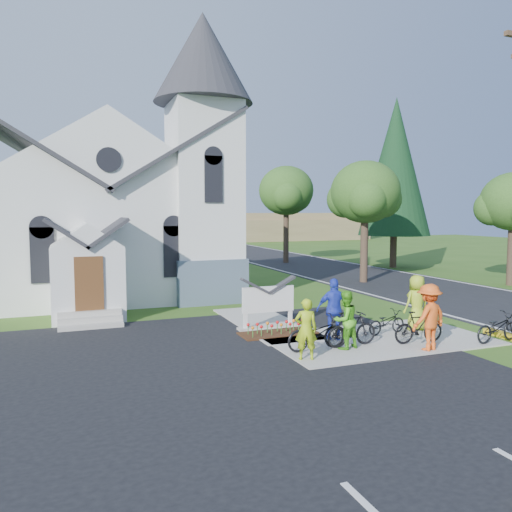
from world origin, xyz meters
name	(u,v)px	position (x,y,z in m)	size (l,w,h in m)	color
ground	(346,348)	(0.00, 0.00, 0.00)	(120.00, 120.00, 0.00)	#355B1A
parking_lot	(110,404)	(-7.00, -2.00, 0.01)	(20.00, 16.00, 0.02)	black
road	(357,275)	(10.00, 15.00, 0.01)	(8.00, 90.00, 0.02)	black
sidewalk	(378,339)	(1.50, 0.50, 0.03)	(7.00, 4.00, 0.05)	#A6A096
church	(113,188)	(-5.48, 12.48, 5.25)	(12.35, 12.00, 13.00)	white
church_sign	(268,300)	(-1.20, 3.20, 1.03)	(2.20, 0.40, 1.70)	#A6A096
flower_bed	(278,334)	(-1.20, 2.30, 0.04)	(2.60, 1.10, 0.07)	#36210E
tree_road_near	(365,193)	(8.50, 12.00, 5.21)	(4.00, 4.00, 7.05)	#37291E
tree_road_mid	(286,191)	(9.00, 24.00, 5.78)	(4.40, 4.40, 7.80)	#37291E
conifer	(395,167)	(15.00, 18.00, 7.39)	(5.20, 5.20, 12.40)	#37291E
distant_hills	(150,226)	(3.36, 56.33, 2.17)	(61.00, 10.00, 5.60)	olive
cyclist_0	(306,329)	(-1.70, -0.70, 0.90)	(0.62, 0.40, 1.69)	#9EC116
bike_0	(318,333)	(-0.96, -0.01, 0.56)	(0.68, 1.95, 1.02)	black
cyclist_1	(345,320)	(-0.13, -0.15, 0.91)	(0.84, 0.65, 1.73)	#4FB121
bike_1	(350,329)	(0.16, 0.03, 0.58)	(0.50, 1.76, 1.06)	black
cyclist_2	(334,309)	(0.11, 0.89, 1.03)	(1.15, 0.48, 1.95)	#273BC4
bike_2	(387,322)	(2.10, 0.90, 0.45)	(0.53, 1.51, 0.79)	black
cyclist_3	(429,317)	(2.09, -1.14, 1.03)	(1.26, 0.72, 1.95)	#FC5D1C
bike_3	(419,327)	(2.32, -0.43, 0.55)	(0.47, 1.67, 1.01)	black
cyclist_4	(417,303)	(3.38, 1.00, 1.00)	(0.93, 0.61, 1.90)	#A3C024
bike_4	(498,327)	(4.70, -1.20, 0.51)	(0.61, 1.76, 0.92)	black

